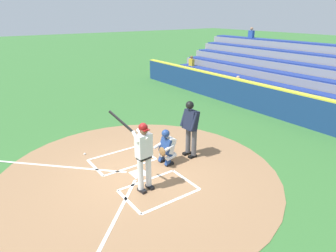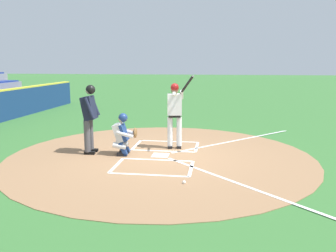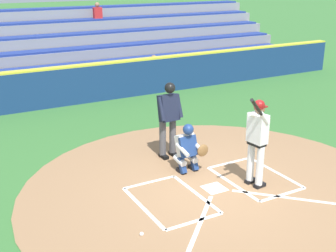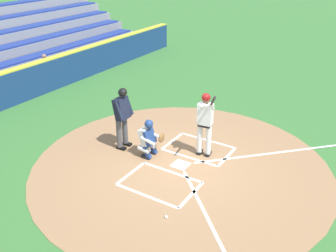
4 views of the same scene
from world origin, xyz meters
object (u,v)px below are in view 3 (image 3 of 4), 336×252
batter (257,137)px  plate_umpire (169,115)px  catcher (188,147)px  baseball (142,234)px

batter → plate_umpire: bearing=-69.6°
batter → plate_umpire: batter is taller
catcher → plate_umpire: bearing=-91.0°
baseball → plate_umpire: bearing=-126.7°
batter → baseball: (2.87, 0.54, -1.06)m
catcher → plate_umpire: plate_umpire is taller
catcher → baseball: bearing=42.1°
plate_umpire → baseball: bearing=53.3°
plate_umpire → baseball: (2.05, 2.75, -1.04)m
catcher → baseball: 2.80m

